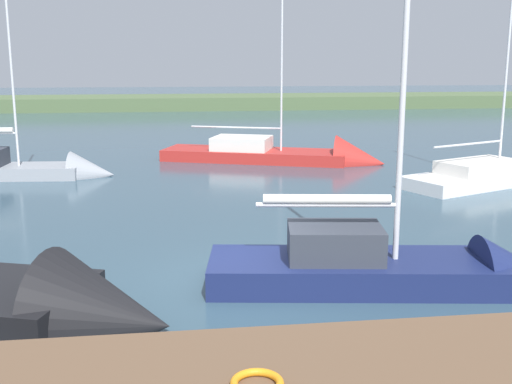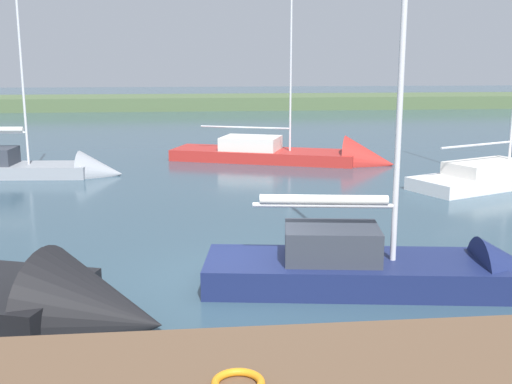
{
  "view_description": "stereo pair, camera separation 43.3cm",
  "coord_description": "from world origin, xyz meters",
  "px_view_note": "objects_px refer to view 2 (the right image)",
  "views": [
    {
      "loc": [
        1.28,
        12.77,
        4.64
      ],
      "look_at": [
        -0.71,
        -2.01,
        1.51
      ],
      "focal_mm": 44.35,
      "sensor_mm": 36.0,
      "label": 1
    },
    {
      "loc": [
        0.85,
        12.83,
        4.64
      ],
      "look_at": [
        -0.71,
        -2.01,
        1.51
      ],
      "focal_mm": 44.35,
      "sensor_mm": 36.0,
      "label": 2
    }
  ],
  "objects_px": {
    "sailboat_mid_channel": "(301,159)",
    "life_ring_buoy": "(238,383)",
    "sailboat_behind_pier": "(40,172)",
    "sailboat_outer_mooring": "(405,278)"
  },
  "relations": [
    {
      "from": "life_ring_buoy",
      "to": "sailboat_outer_mooring",
      "type": "xyz_separation_m",
      "value": [
        -3.86,
        -5.07,
        -0.59
      ]
    },
    {
      "from": "sailboat_outer_mooring",
      "to": "sailboat_mid_channel",
      "type": "bearing_deg",
      "value": 95.78
    },
    {
      "from": "sailboat_outer_mooring",
      "to": "sailboat_mid_channel",
      "type": "distance_m",
      "value": 16.44
    },
    {
      "from": "sailboat_behind_pier",
      "to": "sailboat_outer_mooring",
      "type": "height_order",
      "value": "sailboat_outer_mooring"
    },
    {
      "from": "sailboat_mid_channel",
      "to": "life_ring_buoy",
      "type": "bearing_deg",
      "value": -81.64
    },
    {
      "from": "sailboat_mid_channel",
      "to": "sailboat_outer_mooring",
      "type": "bearing_deg",
      "value": -72.13
    },
    {
      "from": "sailboat_behind_pier",
      "to": "sailboat_outer_mooring",
      "type": "relative_size",
      "value": 0.85
    },
    {
      "from": "sailboat_outer_mooring",
      "to": "sailboat_behind_pier",
      "type": "bearing_deg",
      "value": 135.02
    },
    {
      "from": "sailboat_mid_channel",
      "to": "sailboat_behind_pier",
      "type": "bearing_deg",
      "value": -147.47
    },
    {
      "from": "sailboat_behind_pier",
      "to": "life_ring_buoy",
      "type": "bearing_deg",
      "value": -66.28
    }
  ]
}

